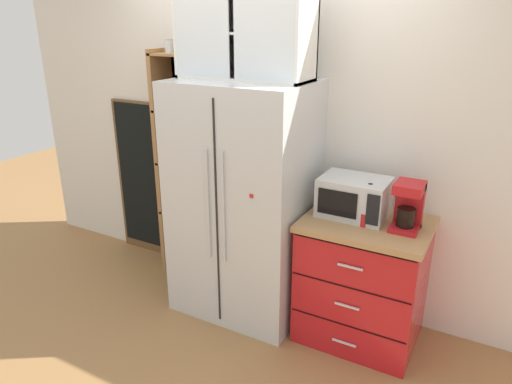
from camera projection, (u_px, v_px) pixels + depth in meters
ground_plane at (245, 302)px, 3.73m from camera, size 10.62×10.62×0.00m
wall_back_cream at (270, 135)px, 3.61m from camera, size 4.92×0.10×2.55m
refrigerator at (244, 201)px, 3.41m from camera, size 0.95×0.74×1.73m
pantry_shelf_column at (187, 162)px, 3.93m from camera, size 0.45×0.30×1.97m
counter_cabinet at (362, 280)px, 3.20m from camera, size 0.81×0.65×0.88m
microwave at (354, 197)px, 3.09m from camera, size 0.44×0.33×0.26m
coffee_maker at (408, 205)px, 2.88m from camera, size 0.17×0.20×0.31m
mug_navy at (368, 215)px, 3.02m from camera, size 0.11×0.07×0.09m
mug_red at (365, 219)px, 2.97m from camera, size 0.12×0.09×0.09m
bottle_amber at (371, 204)px, 3.03m from camera, size 0.07×0.07×0.25m
bottle_clear at (369, 205)px, 2.99m from camera, size 0.07×0.07×0.26m
upper_cabinet at (246, 33)px, 3.05m from camera, size 0.91×0.32×0.59m
chalkboard_menu at (144, 179)px, 4.31m from camera, size 0.60×0.04×1.44m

